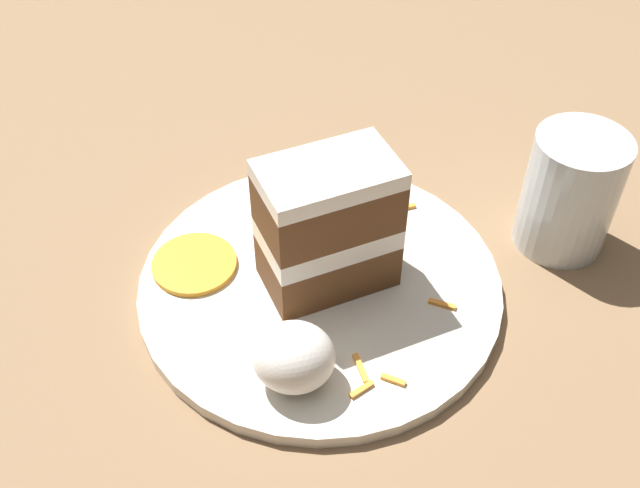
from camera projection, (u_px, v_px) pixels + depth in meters
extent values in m
plane|color=#4C4742|center=(277.00, 270.00, 0.65)|extent=(6.00, 6.00, 0.00)
cube|color=#846647|center=(276.00, 259.00, 0.64)|extent=(1.18, 1.14, 0.03)
cylinder|color=silver|center=(320.00, 284.00, 0.59)|extent=(0.28, 0.28, 0.01)
cube|color=brown|center=(328.00, 259.00, 0.57)|extent=(0.11, 0.09, 0.04)
cube|color=white|center=(328.00, 232.00, 0.55)|extent=(0.11, 0.09, 0.02)
cube|color=brown|center=(328.00, 203.00, 0.53)|extent=(0.11, 0.09, 0.04)
cube|color=white|center=(328.00, 174.00, 0.52)|extent=(0.11, 0.09, 0.01)
ellipsoid|color=white|center=(294.00, 357.00, 0.50)|extent=(0.06, 0.05, 0.05)
cylinder|color=orange|center=(194.00, 264.00, 0.60)|extent=(0.07, 0.07, 0.00)
cube|color=orange|center=(409.00, 207.00, 0.65)|extent=(0.01, 0.01, 0.00)
cube|color=orange|center=(339.00, 198.00, 0.65)|extent=(0.02, 0.01, 0.00)
cube|color=orange|center=(361.00, 368.00, 0.52)|extent=(0.01, 0.03, 0.00)
cube|color=orange|center=(362.00, 390.00, 0.51)|extent=(0.02, 0.01, 0.00)
cube|color=orange|center=(281.00, 334.00, 0.55)|extent=(0.02, 0.02, 0.00)
cube|color=orange|center=(393.00, 380.00, 0.52)|extent=(0.02, 0.01, 0.00)
cube|color=orange|center=(442.00, 304.00, 0.57)|extent=(0.02, 0.01, 0.00)
cylinder|color=silver|center=(570.00, 192.00, 0.60)|extent=(0.08, 0.08, 0.10)
cylinder|color=silver|center=(561.00, 223.00, 0.62)|extent=(0.07, 0.07, 0.04)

